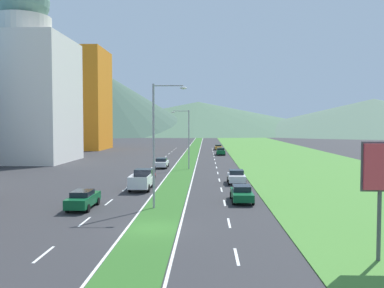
% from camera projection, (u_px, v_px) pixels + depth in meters
% --- Properties ---
extents(ground_plane, '(600.00, 600.00, 0.00)m').
position_uv_depth(ground_plane, '(153.00, 229.00, 27.05)').
color(ground_plane, '#2D2D30').
extents(grass_median, '(3.20, 240.00, 0.06)m').
position_uv_depth(grass_median, '(190.00, 156.00, 86.94)').
color(grass_median, '#2D6023').
rests_on(grass_median, ground_plane).
extents(grass_verge_right, '(24.00, 240.00, 0.06)m').
position_uv_depth(grass_verge_right, '(288.00, 157.00, 86.21)').
color(grass_verge_right, '#477F33').
rests_on(grass_verge_right, ground_plane).
extents(lane_dash_left_2, '(0.16, 2.80, 0.01)m').
position_uv_depth(lane_dash_left_2, '(44.00, 254.00, 21.82)').
color(lane_dash_left_2, silver).
rests_on(lane_dash_left_2, ground_plane).
extents(lane_dash_left_3, '(0.16, 2.80, 0.01)m').
position_uv_depth(lane_dash_left_3, '(85.00, 222.00, 29.09)').
color(lane_dash_left_3, silver).
rests_on(lane_dash_left_3, ground_plane).
extents(lane_dash_left_4, '(0.16, 2.80, 0.01)m').
position_uv_depth(lane_dash_left_4, '(109.00, 202.00, 36.37)').
color(lane_dash_left_4, silver).
rests_on(lane_dash_left_4, ground_plane).
extents(lane_dash_left_5, '(0.16, 2.80, 0.01)m').
position_uv_depth(lane_dash_left_5, '(125.00, 189.00, 43.64)').
color(lane_dash_left_5, silver).
rests_on(lane_dash_left_5, ground_plane).
extents(lane_dash_left_6, '(0.16, 2.80, 0.01)m').
position_uv_depth(lane_dash_left_6, '(137.00, 180.00, 50.92)').
color(lane_dash_left_6, silver).
rests_on(lane_dash_left_6, ground_plane).
extents(lane_dash_left_7, '(0.16, 2.80, 0.01)m').
position_uv_depth(lane_dash_left_7, '(146.00, 173.00, 58.19)').
color(lane_dash_left_7, silver).
rests_on(lane_dash_left_7, ground_plane).
extents(lane_dash_left_8, '(0.16, 2.80, 0.01)m').
position_uv_depth(lane_dash_left_8, '(152.00, 167.00, 65.47)').
color(lane_dash_left_8, silver).
rests_on(lane_dash_left_8, ground_plane).
extents(lane_dash_left_9, '(0.16, 2.80, 0.01)m').
position_uv_depth(lane_dash_left_9, '(158.00, 163.00, 72.74)').
color(lane_dash_left_9, silver).
rests_on(lane_dash_left_9, ground_plane).
extents(lane_dash_left_10, '(0.16, 2.80, 0.01)m').
position_uv_depth(lane_dash_left_10, '(162.00, 159.00, 80.02)').
color(lane_dash_left_10, silver).
rests_on(lane_dash_left_10, ground_plane).
extents(lane_dash_left_11, '(0.16, 2.80, 0.01)m').
position_uv_depth(lane_dash_left_11, '(166.00, 156.00, 87.29)').
color(lane_dash_left_11, silver).
rests_on(lane_dash_left_11, ground_plane).
extents(lane_dash_left_12, '(0.16, 2.80, 0.01)m').
position_uv_depth(lane_dash_left_12, '(169.00, 154.00, 94.57)').
color(lane_dash_left_12, silver).
rests_on(lane_dash_left_12, ground_plane).
extents(lane_dash_left_13, '(0.16, 2.80, 0.01)m').
position_uv_depth(lane_dash_left_13, '(172.00, 152.00, 101.84)').
color(lane_dash_left_13, silver).
rests_on(lane_dash_left_13, ground_plane).
extents(lane_dash_left_14, '(0.16, 2.80, 0.01)m').
position_uv_depth(lane_dash_left_14, '(174.00, 150.00, 109.12)').
color(lane_dash_left_14, silver).
rests_on(lane_dash_left_14, ground_plane).
extents(lane_dash_left_15, '(0.16, 2.80, 0.01)m').
position_uv_depth(lane_dash_left_15, '(176.00, 148.00, 116.39)').
color(lane_dash_left_15, silver).
rests_on(lane_dash_left_15, ground_plane).
extents(lane_dash_right_2, '(0.16, 2.80, 0.01)m').
position_uv_depth(lane_dash_right_2, '(237.00, 257.00, 21.46)').
color(lane_dash_right_2, silver).
rests_on(lane_dash_right_2, ground_plane).
extents(lane_dash_right_3, '(0.16, 2.80, 0.01)m').
position_uv_depth(lane_dash_right_3, '(229.00, 223.00, 28.73)').
color(lane_dash_right_3, silver).
rests_on(lane_dash_right_3, ground_plane).
extents(lane_dash_right_4, '(0.16, 2.80, 0.01)m').
position_uv_depth(lane_dash_right_4, '(224.00, 203.00, 36.01)').
color(lane_dash_right_4, silver).
rests_on(lane_dash_right_4, ground_plane).
extents(lane_dash_right_5, '(0.16, 2.80, 0.01)m').
position_uv_depth(lane_dash_right_5, '(221.00, 190.00, 43.28)').
color(lane_dash_right_5, silver).
rests_on(lane_dash_right_5, ground_plane).
extents(lane_dash_right_6, '(0.16, 2.80, 0.01)m').
position_uv_depth(lane_dash_right_6, '(219.00, 180.00, 50.56)').
color(lane_dash_right_6, silver).
rests_on(lane_dash_right_6, ground_plane).
extents(lane_dash_right_7, '(0.16, 2.80, 0.01)m').
position_uv_depth(lane_dash_right_7, '(218.00, 173.00, 57.83)').
color(lane_dash_right_7, silver).
rests_on(lane_dash_right_7, ground_plane).
extents(lane_dash_right_8, '(0.16, 2.80, 0.01)m').
position_uv_depth(lane_dash_right_8, '(216.00, 167.00, 65.11)').
color(lane_dash_right_8, silver).
rests_on(lane_dash_right_8, ground_plane).
extents(lane_dash_right_9, '(0.16, 2.80, 0.01)m').
position_uv_depth(lane_dash_right_9, '(215.00, 163.00, 72.38)').
color(lane_dash_right_9, silver).
rests_on(lane_dash_right_9, ground_plane).
extents(lane_dash_right_10, '(0.16, 2.80, 0.01)m').
position_uv_depth(lane_dash_right_10, '(215.00, 159.00, 79.66)').
color(lane_dash_right_10, silver).
rests_on(lane_dash_right_10, ground_plane).
extents(lane_dash_right_11, '(0.16, 2.80, 0.01)m').
position_uv_depth(lane_dash_right_11, '(214.00, 156.00, 86.93)').
color(lane_dash_right_11, silver).
rests_on(lane_dash_right_11, ground_plane).
extents(lane_dash_right_12, '(0.16, 2.80, 0.01)m').
position_uv_depth(lane_dash_right_12, '(213.00, 154.00, 94.21)').
color(lane_dash_right_12, silver).
rests_on(lane_dash_right_12, ground_plane).
extents(lane_dash_right_13, '(0.16, 2.80, 0.01)m').
position_uv_depth(lane_dash_right_13, '(213.00, 152.00, 101.48)').
color(lane_dash_right_13, silver).
rests_on(lane_dash_right_13, ground_plane).
extents(lane_dash_right_14, '(0.16, 2.80, 0.01)m').
position_uv_depth(lane_dash_right_14, '(213.00, 150.00, 108.76)').
color(lane_dash_right_14, silver).
rests_on(lane_dash_right_14, ground_plane).
extents(lane_dash_right_15, '(0.16, 2.80, 0.01)m').
position_uv_depth(lane_dash_right_15, '(212.00, 148.00, 116.03)').
color(lane_dash_right_15, silver).
rests_on(lane_dash_right_15, ground_plane).
extents(edge_line_median_left, '(0.16, 240.00, 0.01)m').
position_uv_depth(edge_line_median_left, '(182.00, 156.00, 87.00)').
color(edge_line_median_left, silver).
rests_on(edge_line_median_left, ground_plane).
extents(edge_line_median_right, '(0.16, 240.00, 0.01)m').
position_uv_depth(edge_line_median_right, '(198.00, 157.00, 86.88)').
color(edge_line_median_right, silver).
rests_on(edge_line_median_right, ground_plane).
extents(domed_building, '(16.39, 16.39, 33.62)m').
position_uv_depth(domed_building, '(25.00, 86.00, 74.72)').
color(domed_building, silver).
rests_on(domed_building, ground_plane).
extents(midrise_colored, '(15.80, 15.80, 26.82)m').
position_uv_depth(midrise_colored, '(77.00, 100.00, 111.20)').
color(midrise_colored, orange).
rests_on(midrise_colored, ground_plane).
extents(hill_far_left, '(143.45, 143.45, 42.96)m').
position_uv_depth(hill_far_left, '(93.00, 101.00, 260.29)').
color(hill_far_left, '#3D5647').
rests_on(hill_far_left, ground_plane).
extents(hill_far_center, '(237.24, 237.24, 23.73)m').
position_uv_depth(hill_far_center, '(198.00, 117.00, 315.90)').
color(hill_far_center, '#47664C').
rests_on(hill_far_center, ground_plane).
extents(hill_far_right, '(201.62, 201.62, 23.14)m').
position_uv_depth(hill_far_right, '(373.00, 117.00, 268.19)').
color(hill_far_right, '#516B56').
rests_on(hill_far_right, ground_plane).
extents(street_lamp_near, '(2.79, 0.28, 10.15)m').
position_uv_depth(street_lamp_near, '(157.00, 138.00, 33.30)').
color(street_lamp_near, '#99999E').
rests_on(street_lamp_near, ground_plane).
extents(street_lamp_mid, '(2.76, 0.39, 9.00)m').
position_uv_depth(street_lamp_mid, '(187.00, 135.00, 62.30)').
color(street_lamp_mid, '#99999E').
rests_on(street_lamp_mid, ground_plane).
extents(car_0, '(1.86, 4.76, 1.50)m').
position_uv_depth(car_0, '(83.00, 199.00, 33.60)').
color(car_0, '#0C5128').
rests_on(car_0, ground_plane).
extents(car_1, '(1.98, 4.69, 1.40)m').
position_uv_depth(car_1, '(218.00, 147.00, 109.13)').
color(car_1, '#C6842D').
rests_on(car_1, ground_plane).
extents(car_2, '(2.03, 4.10, 1.58)m').
position_uv_depth(car_2, '(236.00, 177.00, 47.65)').
color(car_2, silver).
rests_on(car_2, ground_plane).
extents(car_3, '(1.97, 4.70, 1.58)m').
position_uv_depth(car_3, '(162.00, 163.00, 64.53)').
color(car_3, silver).
rests_on(car_3, ground_plane).
extents(car_4, '(1.96, 4.60, 1.59)m').
position_uv_depth(car_4, '(221.00, 151.00, 91.08)').
color(car_4, '#0C5128').
rests_on(car_4, ground_plane).
extents(car_5, '(1.92, 4.66, 1.43)m').
position_uv_depth(car_5, '(242.00, 193.00, 36.62)').
color(car_5, '#0C5128').
rests_on(car_5, ground_plane).
extents(pickup_truck_0, '(2.18, 5.40, 2.00)m').
position_uv_depth(pickup_truck_0, '(142.00, 180.00, 43.57)').
color(pickup_truck_0, silver).
rests_on(pickup_truck_0, ground_plane).
extents(motorcycle_rider, '(0.36, 2.00, 1.80)m').
position_uv_depth(motorcycle_rider, '(154.00, 173.00, 52.03)').
color(motorcycle_rider, black).
rests_on(motorcycle_rider, ground_plane).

